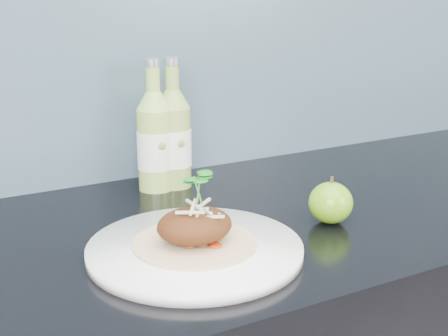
{
  "coord_description": "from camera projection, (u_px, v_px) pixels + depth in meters",
  "views": [
    {
      "loc": [
        -0.47,
        0.87,
        1.26
      ],
      "look_at": [
        -0.04,
        1.65,
        1.0
      ],
      "focal_mm": 50.0,
      "sensor_mm": 36.0,
      "label": 1
    }
  ],
  "objects": [
    {
      "name": "dinner_plate",
      "position": [
        195.0,
        250.0,
        0.87
      ],
      "size": [
        0.4,
        0.4,
        0.02
      ],
      "color": "white",
      "rests_on": "kitchen_counter"
    },
    {
      "name": "pork_taco",
      "position": [
        195.0,
        224.0,
        0.86
      ],
      "size": [
        0.17,
        0.17,
        0.1
      ],
      "color": "tan",
      "rests_on": "dinner_plate"
    },
    {
      "name": "green_apple",
      "position": [
        331.0,
        203.0,
        0.98
      ],
      "size": [
        0.09,
        0.09,
        0.08
      ],
      "rotation": [
        0.0,
        0.0,
        0.33
      ],
      "color": "#33820E",
      "rests_on": "kitchen_counter"
    },
    {
      "name": "cider_bottle_left",
      "position": [
        155.0,
        141.0,
        1.13
      ],
      "size": [
        0.08,
        0.08,
        0.24
      ],
      "rotation": [
        0.0,
        0.0,
        -0.2
      ],
      "color": "#95BF4F",
      "rests_on": "kitchen_counter"
    },
    {
      "name": "cider_bottle_right",
      "position": [
        174.0,
        139.0,
        1.15
      ],
      "size": [
        0.08,
        0.08,
        0.24
      ],
      "rotation": [
        0.0,
        0.0,
        -0.21
      ],
      "color": "#86A846",
      "rests_on": "kitchen_counter"
    }
  ]
}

